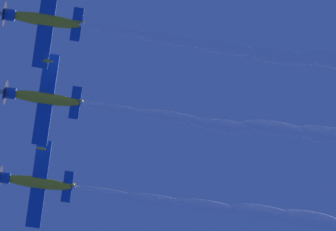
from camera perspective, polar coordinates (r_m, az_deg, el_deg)
airplane_lead at (r=81.38m, az=-9.51°, el=7.15°), size 8.78×8.59×3.36m
airplane_left_wingman at (r=83.27m, az=-9.53°, el=1.33°), size 8.73×8.65×3.59m
airplane_right_wingman at (r=86.88m, az=-10.03°, el=-4.96°), size 8.82×8.64×3.34m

